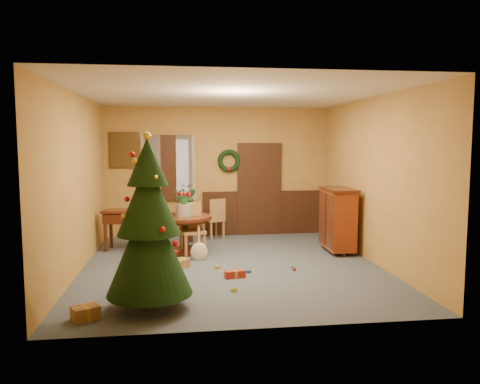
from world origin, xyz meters
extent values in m
plane|color=#333D4B|center=(0.00, 0.00, 0.00)|extent=(5.50, 5.50, 0.00)
plane|color=silver|center=(0.00, 0.00, 2.90)|extent=(5.50, 5.50, 0.00)
plane|color=olive|center=(0.00, 2.75, 1.45)|extent=(5.00, 0.00, 5.00)
plane|color=olive|center=(0.00, -2.75, 1.45)|extent=(5.00, 0.00, 5.00)
plane|color=olive|center=(-2.50, 0.00, 1.45)|extent=(0.00, 5.50, 5.50)
plane|color=olive|center=(2.50, 0.00, 1.45)|extent=(0.00, 5.50, 5.50)
cube|color=black|center=(1.05, 2.71, 0.50)|extent=(2.80, 0.06, 1.00)
cube|color=black|center=(0.95, 2.70, 1.05)|extent=(1.00, 0.08, 2.10)
cube|color=white|center=(0.95, 2.73, 1.00)|extent=(0.80, 0.03, 1.90)
cube|color=black|center=(-1.10, 2.70, 1.55)|extent=(1.05, 0.08, 1.45)
cube|color=white|center=(-1.10, 2.73, 1.55)|extent=(0.88, 0.03, 1.25)
cube|color=white|center=(-1.48, 2.65, 1.55)|extent=(0.42, 0.02, 1.45)
cube|color=white|center=(-0.72, 2.65, 1.55)|extent=(0.42, 0.02, 1.45)
torus|color=black|center=(0.25, 2.67, 1.70)|extent=(0.51, 0.11, 0.51)
cube|color=#4C3819|center=(-2.05, 2.71, 1.95)|extent=(0.62, 0.05, 0.78)
cube|color=gray|center=(-2.05, 2.74, 1.95)|extent=(0.48, 0.02, 0.62)
cylinder|color=black|center=(-0.79, 1.02, 0.70)|extent=(1.05, 1.05, 0.06)
cylinder|color=black|center=(-0.79, 1.02, 0.64)|extent=(0.94, 0.94, 0.04)
cylinder|color=black|center=(-0.79, 1.02, 0.36)|extent=(0.17, 0.17, 0.58)
cylinder|color=black|center=(-0.79, 1.02, 0.05)|extent=(0.56, 0.56, 0.09)
cylinder|color=slate|center=(-0.79, 1.02, 0.84)|extent=(0.31, 0.31, 0.22)
imported|color=#1E4C23|center=(-0.79, 1.02, 1.14)|extent=(0.34, 0.29, 0.38)
cube|color=olive|center=(-0.63, 0.82, 0.46)|extent=(0.51, 0.51, 0.05)
cube|color=olive|center=(-0.67, 1.01, 0.73)|extent=(0.42, 0.13, 0.51)
cube|color=olive|center=(-0.50, 1.02, 0.22)|extent=(0.05, 0.05, 0.44)
cube|color=olive|center=(-0.84, 0.95, 0.22)|extent=(0.05, 0.05, 0.44)
cube|color=olive|center=(-0.43, 0.68, 0.22)|extent=(0.05, 0.05, 0.44)
cube|color=olive|center=(-0.76, 0.61, 0.22)|extent=(0.05, 0.05, 0.44)
cube|color=olive|center=(-0.13, 2.37, 0.41)|extent=(0.52, 0.52, 0.05)
cube|color=olive|center=(-0.05, 2.21, 0.66)|extent=(0.36, 0.21, 0.46)
cube|color=olive|center=(-0.20, 2.16, 0.20)|extent=(0.06, 0.06, 0.40)
cube|color=olive|center=(0.08, 2.30, 0.20)|extent=(0.06, 0.06, 0.40)
cube|color=olive|center=(-0.34, 2.43, 0.20)|extent=(0.06, 0.06, 0.40)
cube|color=olive|center=(-0.06, 2.58, 0.20)|extent=(0.06, 0.06, 0.40)
cylinder|color=black|center=(-0.64, 2.05, 0.36)|extent=(0.09, 0.09, 0.72)
cylinder|color=black|center=(-0.64, 2.05, 0.73)|extent=(0.29, 0.29, 0.03)
imported|color=#19471E|center=(-0.64, 2.05, 0.94)|extent=(0.25, 0.22, 0.40)
cylinder|color=#382111|center=(-1.25, -1.93, 0.12)|extent=(0.14, 0.14, 0.24)
cone|color=black|center=(-1.25, -1.93, 0.84)|extent=(1.08, 1.08, 1.28)
cone|color=black|center=(-1.25, -1.93, 1.43)|extent=(0.79, 0.79, 0.93)
cone|color=black|center=(-1.25, -1.93, 1.87)|extent=(0.51, 0.51, 0.59)
sphere|color=gold|center=(-1.25, -1.93, 2.18)|extent=(0.10, 0.10, 0.10)
cube|color=black|center=(-1.90, 1.46, 0.77)|extent=(0.97, 0.62, 0.05)
cube|color=black|center=(-1.90, 1.46, 0.63)|extent=(0.91, 0.57, 0.19)
cube|color=black|center=(-2.28, 1.46, 0.37)|extent=(0.12, 0.32, 0.74)
cube|color=black|center=(-1.52, 1.46, 0.37)|extent=(0.12, 0.32, 0.74)
cube|color=#61140B|center=(2.15, 0.76, 0.64)|extent=(0.47, 0.92, 1.13)
cube|color=black|center=(2.15, 0.76, 1.22)|extent=(0.53, 0.97, 0.05)
cylinder|color=black|center=(2.15, 0.38, 0.04)|extent=(0.06, 0.06, 0.08)
cylinder|color=black|center=(2.15, 1.15, 0.04)|extent=(0.06, 0.06, 0.08)
cube|color=brown|center=(-2.00, -2.21, 0.08)|extent=(0.38, 0.35, 0.16)
cube|color=#AC8C2D|center=(-2.00, -2.21, 0.08)|extent=(0.29, 0.18, 0.17)
cube|color=#AC8C2D|center=(-2.00, -2.21, 0.08)|extent=(0.15, 0.22, 0.17)
cube|color=maroon|center=(-1.62, -1.30, 0.11)|extent=(0.27, 0.27, 0.22)
cube|color=#AC8C2D|center=(-1.62, -1.30, 0.11)|extent=(0.23, 0.09, 0.23)
cube|color=#AC8C2D|center=(-1.62, -1.30, 0.11)|extent=(0.09, 0.23, 0.23)
cube|color=brown|center=(-0.86, -0.01, 0.07)|extent=(0.33, 0.33, 0.15)
cube|color=#AC8C2D|center=(-0.86, -0.01, 0.07)|extent=(0.21, 0.23, 0.15)
cube|color=#AC8C2D|center=(-0.86, -0.01, 0.07)|extent=(0.17, 0.16, 0.15)
cube|color=maroon|center=(-0.02, -0.71, 0.06)|extent=(0.34, 0.19, 0.11)
cube|color=#AC8C2D|center=(-0.02, -0.71, 0.06)|extent=(0.32, 0.08, 0.11)
cube|color=#AC8C2D|center=(-0.02, -0.71, 0.06)|extent=(0.07, 0.14, 0.11)
cube|color=#215493|center=(0.23, -0.48, 0.03)|extent=(0.09, 0.07, 0.05)
sphere|color=green|center=(1.00, -0.28, 0.03)|extent=(0.06, 0.06, 0.06)
cube|color=gold|center=(-0.25, -0.16, 0.03)|extent=(0.09, 0.09, 0.05)
sphere|color=red|center=(1.00, -0.44, 0.03)|extent=(0.06, 0.06, 0.06)
cube|color=gold|center=(-0.12, -1.41, 0.03)|extent=(0.09, 0.07, 0.05)
camera|label=1|loc=(-0.87, -7.80, 2.10)|focal=35.00mm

